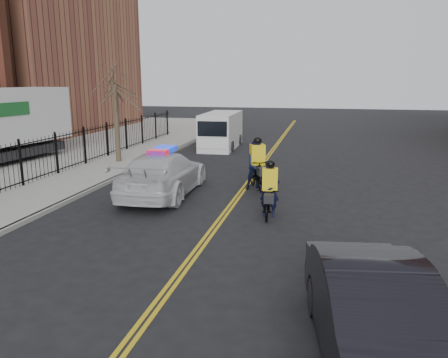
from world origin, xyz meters
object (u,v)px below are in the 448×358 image
object	(u,v)px
police_cruiser	(163,173)
cyclist_near	(270,197)
cyclist_far	(257,169)
cargo_van	(221,131)
dark_sedan	(378,320)

from	to	relation	value
police_cruiser	cyclist_near	xyz separation A→B (m)	(4.43, -1.85, -0.20)
cyclist_far	cyclist_near	bearing A→B (deg)	-98.83
police_cruiser	cargo_van	distance (m)	12.29
cargo_van	police_cruiser	bearing A→B (deg)	-89.28
cargo_van	cyclist_near	size ratio (longest dim) A/B	2.80
cargo_van	dark_sedan	bearing A→B (deg)	-72.52
dark_sedan	cargo_van	size ratio (longest dim) A/B	0.89
cargo_van	cyclist_far	bearing A→B (deg)	-71.03
dark_sedan	cargo_van	distance (m)	22.88
cyclist_far	dark_sedan	bearing A→B (deg)	-95.99
cargo_van	cyclist_far	world-z (taller)	cargo_van
dark_sedan	cyclist_far	size ratio (longest dim) A/B	2.21
cargo_van	cyclist_far	size ratio (longest dim) A/B	2.50
police_cruiser	dark_sedan	bearing A→B (deg)	124.75
cyclist_near	cyclist_far	size ratio (longest dim) A/B	0.89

